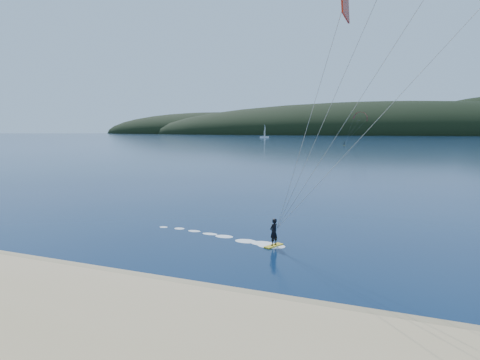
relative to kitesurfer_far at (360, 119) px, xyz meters
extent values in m
plane|color=#081D3B|center=(10.28, -199.80, -13.21)|extent=(1800.00, 1800.00, 0.00)
cube|color=#917F54|center=(10.28, -195.30, -13.16)|extent=(220.00, 2.50, 0.10)
ellipsoid|color=black|center=(-39.72, 520.20, -13.21)|extent=(840.00, 280.00, 110.00)
ellipsoid|color=black|center=(-369.72, 580.20, -13.21)|extent=(520.00, 220.00, 90.00)
cube|color=gold|center=(14.94, -186.02, -13.16)|extent=(1.04, 1.60, 0.09)
imported|color=black|center=(14.94, -186.02, -12.19)|extent=(0.68, 0.81, 1.88)
cylinder|color=gray|center=(19.63, -188.93, -5.32)|extent=(0.02, 0.02, 16.53)
cube|color=gold|center=(-8.07, 5.82, -13.16)|extent=(0.98, 1.48, 0.08)
imported|color=black|center=(-8.07, 5.82, -12.26)|extent=(0.94, 1.04, 1.75)
cylinder|color=gray|center=(-3.77, 2.68, -5.81)|extent=(0.02, 0.02, 15.70)
cube|color=white|center=(-116.53, 194.30, -12.64)|extent=(9.60, 6.43, 1.61)
cylinder|color=white|center=(-116.53, 194.30, -6.33)|extent=(0.23, 0.23, 12.62)
cube|color=white|center=(-116.47, 195.90, -6.33)|extent=(1.26, 2.76, 9.18)
cube|color=white|center=(-116.47, 192.46, -8.62)|extent=(0.99, 2.13, 5.74)
camera|label=1|loc=(23.31, -212.45, -5.24)|focal=30.87mm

